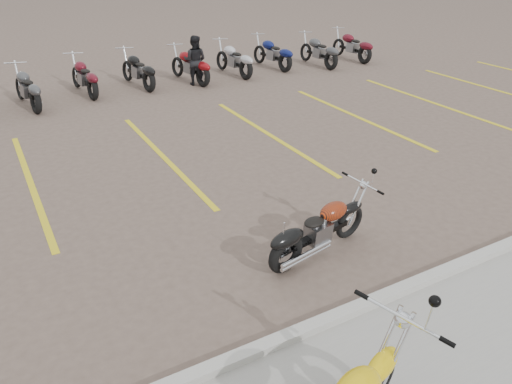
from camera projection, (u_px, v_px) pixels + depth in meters
ground at (252, 246)px, 7.76m from camera, size 100.00×100.00×0.00m
curb at (330, 320)px, 6.18m from camera, size 60.00×0.18×0.12m
parking_stripes at (163, 157)px, 10.85m from camera, size 38.00×5.50×0.01m
flame_cruiser at (316, 232)px, 7.36m from camera, size 1.95×0.49×0.81m
person_b at (195, 60)px, 15.67m from camera, size 0.95×0.92×1.54m
bg_bike_row at (112, 74)px, 15.01m from camera, size 19.00×2.06×1.10m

